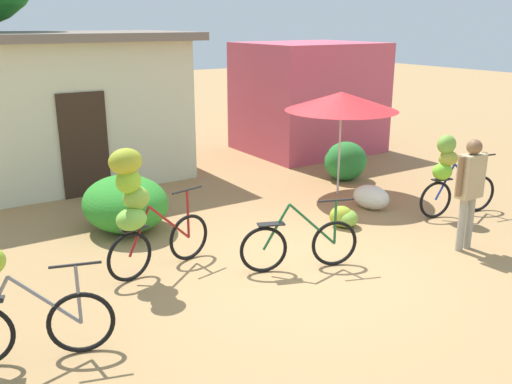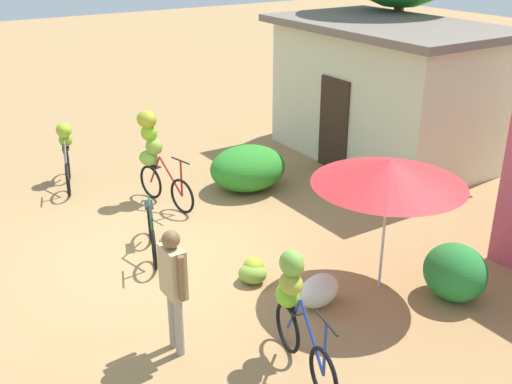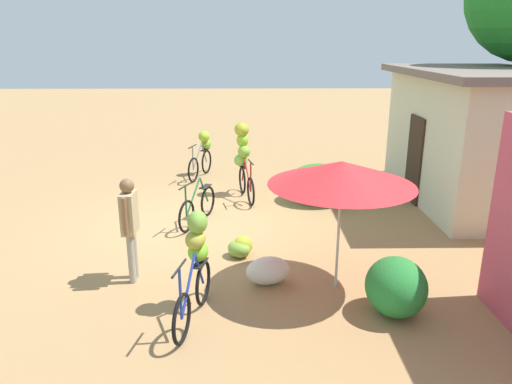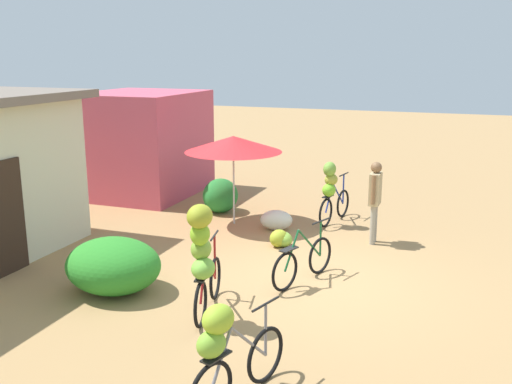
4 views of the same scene
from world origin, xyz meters
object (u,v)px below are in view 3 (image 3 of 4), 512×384
object	(u,v)px
bicycle_near_pile	(243,154)
produce_sack	(268,271)
building_low	(477,136)
bicycle_leftmost	(203,151)
bicycle_center_loaded	(198,207)
person_vendor	(130,219)
banana_pile_on_ground	(241,247)
market_umbrella	(342,173)
bicycle_by_shop	(196,259)

from	to	relation	value
bicycle_near_pile	produce_sack	xyz separation A→B (m)	(4.54, 0.42, -0.81)
bicycle_near_pile	building_low	bearing A→B (deg)	84.91
bicycle_leftmost	bicycle_center_loaded	bearing A→B (deg)	3.25
person_vendor	produce_sack	bearing A→B (deg)	85.64
building_low	bicycle_near_pile	world-z (taller)	building_low
banana_pile_on_ground	market_umbrella	bearing A→B (deg)	52.41
bicycle_by_shop	bicycle_leftmost	bearing A→B (deg)	-175.67
banana_pile_on_ground	person_vendor	bearing A→B (deg)	-62.79
building_low	bicycle_by_shop	bearing A→B (deg)	-50.81
market_umbrella	bicycle_by_shop	distance (m)	2.40
bicycle_leftmost	bicycle_by_shop	bearing A→B (deg)	4.33
bicycle_by_shop	person_vendor	xyz separation A→B (m)	(-0.97, -1.10, 0.21)
person_vendor	bicycle_center_loaded	bearing A→B (deg)	162.71
building_low	bicycle_center_loaded	distance (m)	6.58
bicycle_leftmost	bicycle_by_shop	distance (m)	7.20
person_vendor	market_umbrella	bearing A→B (deg)	85.00
banana_pile_on_ground	produce_sack	size ratio (longest dim) A/B	0.86
bicycle_leftmost	person_vendor	distance (m)	6.25
bicycle_leftmost	bicycle_near_pile	distance (m)	2.18
bicycle_near_pile	bicycle_by_shop	xyz separation A→B (m)	(5.35, -0.60, -0.22)
market_umbrella	bicycle_leftmost	world-z (taller)	market_umbrella
bicycle_by_shop	building_low	bearing A→B (deg)	129.19
banana_pile_on_ground	produce_sack	bearing A→B (deg)	23.14
banana_pile_on_ground	person_vendor	world-z (taller)	person_vendor
building_low	banana_pile_on_ground	size ratio (longest dim) A/B	8.68
bicycle_near_pile	bicycle_center_loaded	bearing A→B (deg)	-25.98
building_low	bicycle_by_shop	world-z (taller)	building_low
banana_pile_on_ground	produce_sack	xyz separation A→B (m)	(1.03, 0.44, 0.06)
market_umbrella	bicycle_near_pile	bearing A→B (deg)	-162.53
bicycle_leftmost	produce_sack	bearing A→B (deg)	13.78
produce_sack	bicycle_by_shop	bearing A→B (deg)	-51.65
building_low	market_umbrella	distance (m)	5.73
banana_pile_on_ground	produce_sack	distance (m)	1.12
building_low	market_umbrella	world-z (taller)	building_low
bicycle_near_pile	bicycle_center_loaded	size ratio (longest dim) A/B	1.12
bicycle_near_pile	person_vendor	bearing A→B (deg)	-21.20
market_umbrella	person_vendor	world-z (taller)	market_umbrella
building_low	bicycle_center_loaded	xyz separation A→B (m)	(1.43, -6.31, -1.19)
bicycle_leftmost	banana_pile_on_ground	bearing A→B (deg)	11.88
bicycle_center_loaded	bicycle_by_shop	world-z (taller)	bicycle_by_shop
bicycle_leftmost	bicycle_near_pile	size ratio (longest dim) A/B	0.89
market_umbrella	bicycle_center_loaded	bearing A→B (deg)	-138.94
bicycle_near_pile	bicycle_by_shop	world-z (taller)	bicycle_near_pile
building_low	banana_pile_on_ground	bearing A→B (deg)	-60.61
bicycle_near_pile	produce_sack	bearing A→B (deg)	5.30
person_vendor	banana_pile_on_ground	bearing A→B (deg)	117.21
bicycle_near_pile	bicycle_by_shop	size ratio (longest dim) A/B	1.12
building_low	market_umbrella	xyz separation A→B (m)	(4.18, -3.91, 0.27)
building_low	person_vendor	bearing A→B (deg)	-61.12
bicycle_leftmost	banana_pile_on_ground	size ratio (longest dim) A/B	2.62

